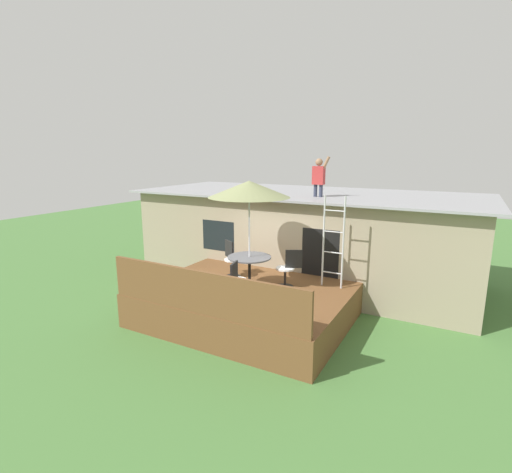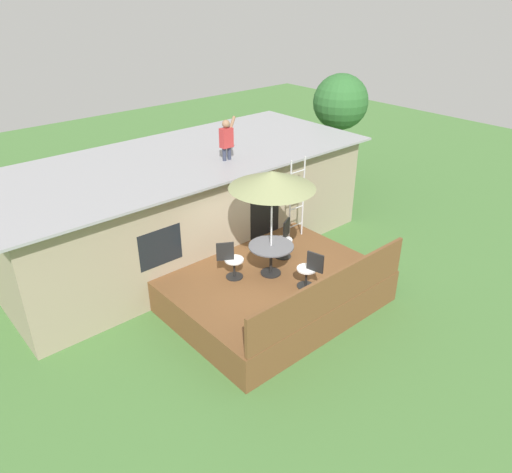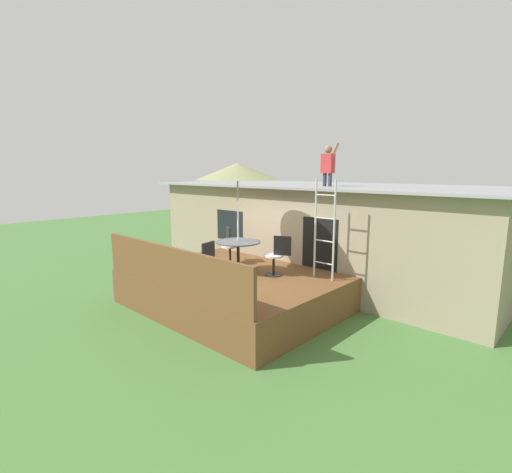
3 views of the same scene
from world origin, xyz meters
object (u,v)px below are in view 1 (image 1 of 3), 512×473
patio_umbrella (249,189)px  patio_chair_left (231,259)px  person_figure (319,175)px  patio_chair_right (288,269)px  patio_chair_near (236,282)px  step_ladder (333,242)px  patio_table (249,263)px

patio_umbrella → patio_chair_left: bearing=149.7°
person_figure → patio_chair_right: bearing=-88.2°
patio_umbrella → patio_chair_near: (0.24, -1.00, -1.89)m
step_ladder → patio_chair_near: (-1.51, -1.93, -0.64)m
person_figure → patio_chair_left: person_figure is taller
patio_chair_left → patio_umbrella: bearing=0.0°
patio_chair_near → patio_chair_right: bearing=-36.2°
patio_chair_left → patio_chair_right: 1.64m
person_figure → patio_chair_left: (-1.57, -2.08, -2.11)m
patio_chair_near → patio_table: bearing=0.0°
step_ladder → patio_chair_left: (-2.55, -0.46, -0.64)m
step_ladder → patio_chair_right: bearing=-150.5°
patio_umbrella → patio_table: bearing=-66.0°
patio_chair_left → patio_chair_near: bearing=-24.3°
person_figure → patio_chair_near: bearing=-98.4°
patio_table → person_figure: (0.76, 2.55, 1.99)m
patio_chair_left → person_figure: bearing=83.2°
person_figure → patio_table: bearing=-106.7°
patio_table → step_ladder: step_ladder is taller
patio_chair_left → step_ladder: bearing=40.5°
step_ladder → patio_chair_right: (-0.91, -0.52, -0.64)m
step_ladder → patio_chair_right: 1.23m
patio_table → step_ladder: 2.04m
step_ladder → patio_chair_near: bearing=-128.0°
patio_table → patio_chair_left: (-0.81, 0.47, -0.13)m
patio_table → patio_chair_left: patio_chair_left is taller
person_figure → patio_chair_right: (0.07, -2.14, -2.11)m
patio_table → person_figure: 3.32m
patio_table → person_figure: person_figure is taller
person_figure → patio_chair_left: size_ratio=1.21×
step_ladder → patio_chair_near: size_ratio=2.39×
step_ladder → patio_chair_left: step_ladder is taller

